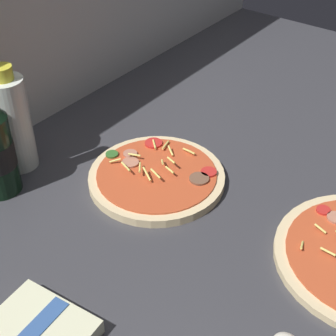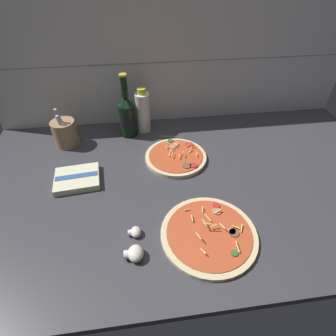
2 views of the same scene
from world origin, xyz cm
name	(u,v)px [view 2 (image 2 of 2)]	position (x,y,z in cm)	size (l,w,h in cm)	color
counter_slab	(192,183)	(0.00, 0.00, 1.25)	(160.00, 90.00, 2.50)	#38383D
tile_backsplash	(175,61)	(0.00, 45.50, 30.00)	(160.00, 1.13, 60.00)	silver
pizza_near	(210,234)	(0.27, -24.08, 3.25)	(28.43, 28.43, 4.70)	beige
pizza_far	(176,157)	(-3.95, 13.23, 3.44)	(24.35, 24.35, 3.85)	beige
beer_bottle	(127,115)	(-22.12, 33.66, 12.12)	(7.18, 7.18, 27.52)	black
oil_bottle	(143,112)	(-15.30, 36.53, 11.74)	(6.46, 6.46, 20.10)	silver
mushroom_left	(135,254)	(-21.76, -28.32, 4.29)	(5.37, 5.11, 3.58)	white
mushroom_right	(135,232)	(-21.40, -20.96, 3.80)	(3.89, 3.71, 2.60)	white
utensil_crock	(65,133)	(-48.38, 29.47, 8.12)	(9.75, 9.75, 17.01)	#9E7A56
dish_towel	(77,179)	(-41.29, 4.97, 3.71)	(16.73, 14.51, 2.56)	beige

